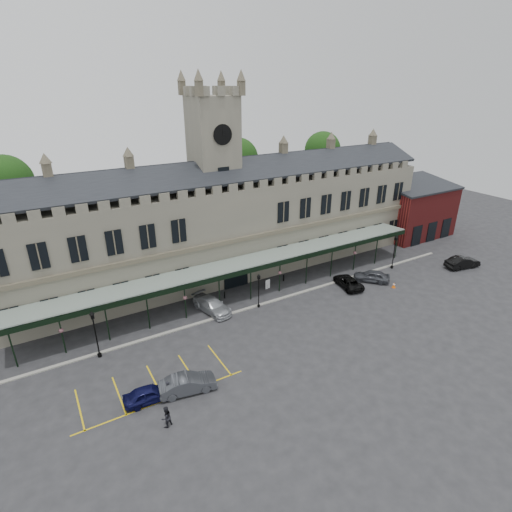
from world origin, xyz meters
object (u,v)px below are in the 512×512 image
car_right_a (372,276)px  car_left_b (188,384)px  traffic_cone (394,285)px  lamp_post_right (395,249)px  station_building (217,226)px  lamp_post_mid (259,288)px  sign_board (268,284)px  car_van (348,282)px  car_taxi (212,305)px  person_a (169,389)px  car_left_a (149,394)px  lamp_post_left (95,330)px  person_b (166,417)px  clock_tower (215,174)px  car_right_b (462,262)px

car_right_a → car_left_b: bearing=-30.3°
traffic_cone → lamp_post_right: bearing=44.5°
station_building → lamp_post_right: size_ratio=12.43×
lamp_post_mid → sign_board: bearing=45.2°
car_van → car_right_a: (3.57, -0.42, 0.11)m
car_taxi → car_van: 17.28m
station_building → person_a: (-13.52, -19.17, -5.68)m
car_left_a → lamp_post_left: bearing=20.3°
lamp_post_mid → car_van: bearing=-6.4°
lamp_post_left → person_b: lamp_post_left is taller
lamp_post_left → traffic_cone: 34.46m
clock_tower → lamp_post_left: (-17.36, -10.97, -10.22)m
lamp_post_left → car_left_b: bearing=-57.3°
lamp_post_left → person_a: 9.38m
car_left_a → person_b: person_b is taller
car_right_b → person_b: size_ratio=2.78×
lamp_post_left → sign_board: lamp_post_left is taller
lamp_post_right → car_right_a: (-5.37, -1.45, -2.10)m
car_right_b → person_a: car_right_b is taller
lamp_post_left → person_a: (3.85, -8.29, -2.10)m
lamp_post_mid → car_right_b: bearing=-9.8°
clock_tower → car_taxi: 16.04m
clock_tower → traffic_cone: (16.74, -15.18, -12.78)m
lamp_post_mid → car_left_a: 17.07m
lamp_post_left → car_right_b: lamp_post_left is taller
clock_tower → person_b: bearing=-123.6°
sign_board → car_right_a: size_ratio=0.27×
traffic_cone → person_b: bearing=-167.7°
traffic_cone → car_right_b: 12.59m
person_b → car_right_b: bearing=167.1°
station_building → sign_board: station_building is taller
lamp_post_right → car_van: bearing=-173.4°
car_left_a → car_right_a: car_right_a is taller
car_van → car_taxi: bearing=0.3°
station_building → car_right_a: bearing=-38.6°
lamp_post_mid → person_b: (-14.56, -11.29, -1.58)m
traffic_cone → person_a: person_a is taller
station_building → traffic_cone: bearing=-42.0°
lamp_post_right → traffic_cone: lamp_post_right is taller
car_left_a → car_taxi: 14.07m
lamp_post_right → clock_tower: bearing=152.1°
car_left_b → person_b: bearing=144.2°
clock_tower → car_right_a: size_ratio=5.57×
car_van → person_a: (-25.51, -7.16, 0.14)m
person_a → sign_board: bearing=-25.6°
car_left_b → sign_board: bearing=-41.8°
lamp_post_left → car_right_a: 33.03m
traffic_cone → car_left_b: 29.00m
car_taxi → person_b: (-9.65, -13.09, 0.11)m
traffic_cone → car_right_a: car_right_a is taller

